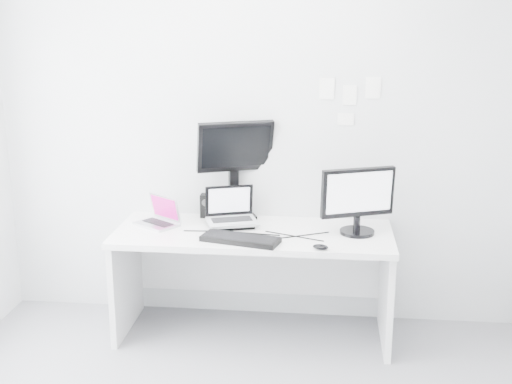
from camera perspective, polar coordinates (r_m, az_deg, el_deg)
back_wall at (r=4.50m, az=0.26°, el=5.52°), size 3.60×0.00×3.60m
desk at (r=4.44m, az=-0.23°, el=-7.87°), size 1.80×0.70×0.73m
macbook at (r=4.45m, az=-8.60°, el=-1.60°), size 0.34×0.33×0.21m
speaker at (r=4.61m, az=-4.27°, el=-1.17°), size 0.09×0.09×0.16m
dell_laptop at (r=4.37m, az=-2.08°, el=-1.32°), size 0.39×0.34×0.27m
rear_monitor at (r=4.51m, az=-1.85°, el=2.04°), size 0.55×0.37×0.70m
samsung_monitor at (r=4.25m, az=8.79°, el=-0.70°), size 0.53×0.39×0.45m
keyboard at (r=4.11m, az=-1.35°, el=-4.08°), size 0.51×0.29×0.03m
mouse at (r=4.00m, az=5.57°, el=-4.72°), size 0.11×0.08×0.03m
wall_note_0 at (r=4.44m, az=6.11°, el=8.82°), size 0.10×0.00×0.14m
wall_note_1 at (r=4.44m, az=8.05°, el=8.25°), size 0.09×0.00×0.13m
wall_note_2 at (r=4.45m, az=10.03°, el=8.82°), size 0.10×0.00×0.14m
wall_note_3 at (r=4.46m, az=7.72°, el=6.22°), size 0.11×0.00×0.08m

